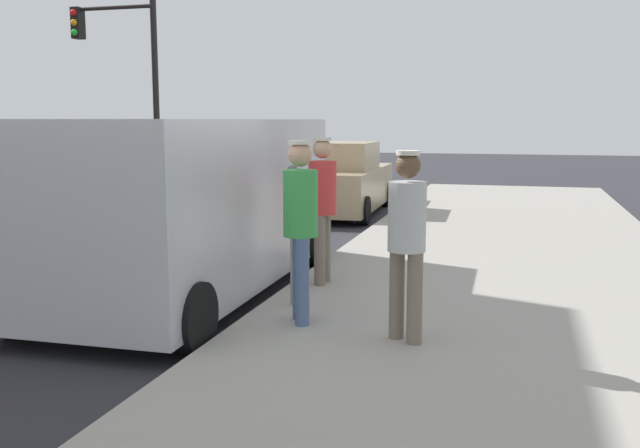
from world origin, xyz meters
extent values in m
plane|color=#2D2D33|center=(0.00, 0.00, 0.00)|extent=(80.00, 80.00, 0.00)
cube|color=#9E998E|center=(3.50, 0.00, 0.07)|extent=(5.00, 32.00, 0.15)
cylinder|color=gray|center=(1.35, 0.85, 0.72)|extent=(0.07, 0.07, 1.15)
cube|color=#4C4C51|center=(1.35, 0.85, 1.44)|extent=(0.14, 0.18, 0.28)
sphere|color=#47474C|center=(1.35, 0.85, 1.61)|extent=(0.12, 0.12, 0.12)
cylinder|color=#726656|center=(2.81, -0.14, 0.56)|extent=(0.14, 0.14, 0.83)
cylinder|color=#726656|center=(2.63, -0.02, 0.56)|extent=(0.14, 0.14, 0.83)
cylinder|color=#B7B7B7|center=(2.72, -0.08, 1.29)|extent=(0.34, 0.34, 0.62)
sphere|color=brown|center=(2.72, -0.08, 1.74)|extent=(0.22, 0.22, 0.22)
cylinder|color=silver|center=(2.72, -0.08, 1.86)|extent=(0.21, 0.21, 0.04)
cylinder|color=#726656|center=(1.38, 2.03, 0.58)|extent=(0.14, 0.14, 0.86)
cylinder|color=#726656|center=(1.38, 1.81, 0.58)|extent=(0.14, 0.14, 0.86)
cylinder|color=red|center=(1.38, 1.92, 1.33)|extent=(0.34, 0.34, 0.64)
sphere|color=tan|center=(1.38, 1.92, 1.80)|extent=(0.23, 0.23, 0.23)
cylinder|color=silver|center=(1.38, 1.92, 1.92)|extent=(0.22, 0.22, 0.04)
cylinder|color=#4C608C|center=(1.67, 0.13, 0.58)|extent=(0.14, 0.14, 0.87)
cylinder|color=#4C608C|center=(1.58, 0.34, 0.58)|extent=(0.14, 0.14, 0.87)
cylinder|color=green|center=(1.63, 0.23, 1.34)|extent=(0.34, 0.34, 0.65)
sphere|color=tan|center=(1.63, 0.23, 1.81)|extent=(0.23, 0.23, 0.23)
cylinder|color=silver|center=(1.63, 0.23, 1.93)|extent=(0.22, 0.22, 0.04)
cube|color=#BCBCC1|center=(-0.15, 1.50, 1.17)|extent=(2.07, 5.23, 1.96)
cube|color=black|center=(-0.18, 3.95, 1.56)|extent=(1.84, 0.11, 0.88)
cylinder|color=black|center=(-1.13, 3.53, 0.34)|extent=(0.23, 0.68, 0.68)
cylinder|color=black|center=(0.77, 3.56, 0.34)|extent=(0.23, 0.68, 0.68)
cylinder|color=black|center=(-1.07, -0.56, 0.34)|extent=(0.23, 0.68, 0.68)
cylinder|color=black|center=(0.83, -0.54, 0.34)|extent=(0.23, 0.68, 0.68)
cube|color=tan|center=(-0.30, 9.42, 0.61)|extent=(1.98, 4.46, 0.89)
cube|color=tan|center=(-0.29, 9.20, 1.35)|extent=(1.67, 2.04, 0.60)
cylinder|color=black|center=(-1.22, 11.04, 0.30)|extent=(0.24, 0.61, 0.60)
cylinder|color=black|center=(0.50, 11.10, 0.30)|extent=(0.24, 0.61, 0.60)
cylinder|color=black|center=(-1.10, 7.74, 0.30)|extent=(0.24, 0.61, 0.60)
cylinder|color=black|center=(0.62, 7.80, 0.30)|extent=(0.24, 0.61, 0.60)
cylinder|color=black|center=(-5.42, 10.34, 2.60)|extent=(0.16, 0.16, 5.20)
cylinder|color=black|center=(-6.62, 10.34, 5.00)|extent=(2.40, 0.10, 0.10)
cube|color=black|center=(-7.62, 10.34, 4.65)|extent=(0.24, 0.32, 0.80)
sphere|color=red|center=(-7.62, 10.17, 4.90)|extent=(0.17, 0.17, 0.17)
sphere|color=yellow|center=(-7.62, 10.17, 4.65)|extent=(0.17, 0.17, 0.17)
sphere|color=green|center=(-7.62, 10.17, 4.40)|extent=(0.17, 0.17, 0.17)
camera|label=1|loc=(3.66, -6.27, 2.14)|focal=39.65mm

